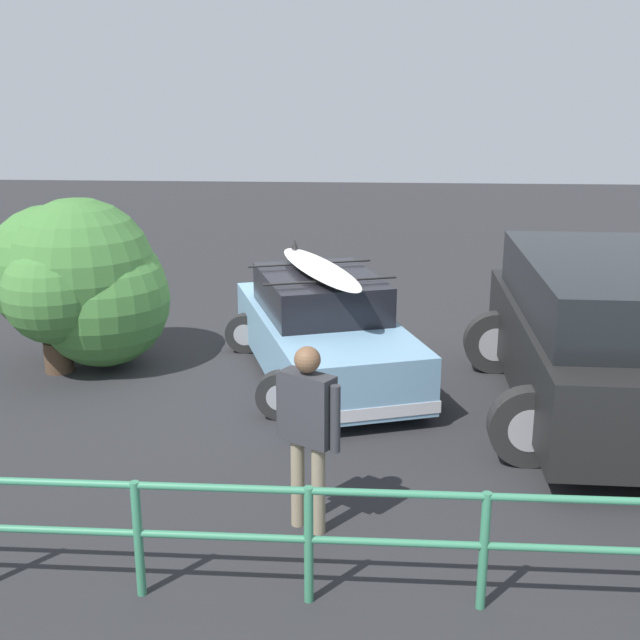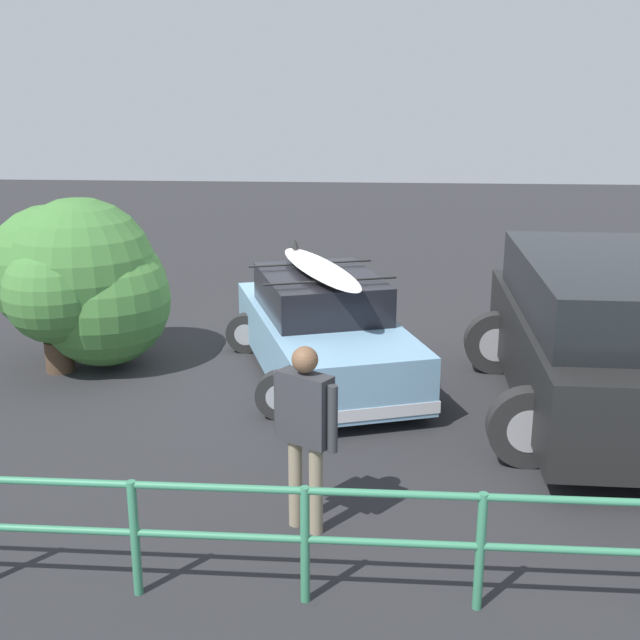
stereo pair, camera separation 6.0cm
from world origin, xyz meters
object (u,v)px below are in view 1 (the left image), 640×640
bush_near_left (81,283)px  suv_car (598,335)px  sedan_car (322,329)px  person_bystander (308,422)px

bush_near_left → suv_car: bearing=169.1°
suv_car → bush_near_left: 6.62m
sedan_car → person_bystander: bearing=91.8°
person_bystander → sedan_car: bearing=-88.2°
person_bystander → bush_near_left: (3.38, -4.03, 0.18)m
sedan_car → person_bystander: size_ratio=2.62×
suv_car → sedan_car: bearing=-18.8°
suv_car → person_bystander: bearing=41.7°
sedan_car → bush_near_left: 3.30m
suv_car → person_bystander: (3.12, 2.78, 0.04)m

